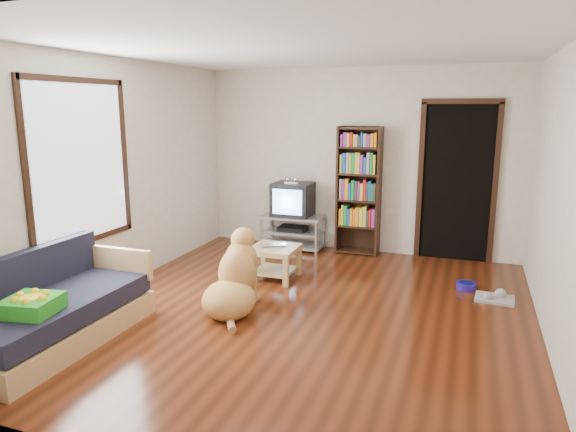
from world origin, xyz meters
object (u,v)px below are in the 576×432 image
(sofa, at_px, (55,313))
(laptop, at_px, (273,246))
(dog_bowl, at_px, (466,286))
(tv_stand, at_px, (293,231))
(green_cushion, at_px, (32,305))
(crt_tv, at_px, (293,199))
(bookshelf, at_px, (359,184))
(grey_rag, at_px, (495,299))
(coffee_table, at_px, (274,256))
(dog, at_px, (235,281))

(sofa, bearing_deg, laptop, 61.44)
(dog_bowl, bearing_deg, tv_stand, 158.24)
(green_cushion, xyz_separation_m, crt_tv, (0.85, 4.00, 0.26))
(green_cushion, xyz_separation_m, dog_bowl, (3.31, 2.99, -0.45))
(dog_bowl, bearing_deg, laptop, -169.40)
(tv_stand, height_order, sofa, sofa)
(laptop, bearing_deg, tv_stand, 71.27)
(laptop, distance_m, bookshelf, 1.75)
(crt_tv, bearing_deg, dog_bowl, -22.21)
(grey_rag, xyz_separation_m, crt_tv, (-2.76, 1.25, 0.73))
(laptop, relative_size, crt_tv, 0.56)
(laptop, xyz_separation_m, sofa, (-1.22, -2.23, -0.15))
(laptop, xyz_separation_m, bookshelf, (0.71, 1.49, 0.59))
(green_cushion, distance_m, grey_rag, 4.56)
(laptop, bearing_deg, coffee_table, 61.46)
(tv_stand, height_order, coffee_table, tv_stand)
(coffee_table, distance_m, dog, 1.08)
(sofa, bearing_deg, dog, 44.65)
(dog_bowl, height_order, grey_rag, dog_bowl)
(grey_rag, bearing_deg, dog, -154.44)
(laptop, relative_size, tv_stand, 0.36)
(coffee_table, bearing_deg, tv_stand, 100.02)
(grey_rag, bearing_deg, dog_bowl, 140.19)
(green_cushion, distance_m, dog_bowl, 4.48)
(dog_bowl, distance_m, coffee_table, 2.26)
(grey_rag, height_order, dog, dog)
(green_cushion, relative_size, sofa, 0.22)
(laptop, height_order, tv_stand, tv_stand)
(dog_bowl, bearing_deg, dog, -146.80)
(dog_bowl, relative_size, coffee_table, 0.40)
(grey_rag, bearing_deg, sofa, -147.29)
(laptop, height_order, bookshelf, bookshelf)
(laptop, bearing_deg, sofa, -147.10)
(laptop, bearing_deg, crt_tv, 71.12)
(grey_rag, height_order, sofa, sofa)
(crt_tv, xyz_separation_m, bookshelf, (0.95, 0.07, 0.26))
(bookshelf, height_order, coffee_table, bookshelf)
(dog_bowl, xyz_separation_m, sofa, (-3.43, -2.65, 0.22))
(green_cushion, bearing_deg, dog_bowl, 31.90)
(laptop, relative_size, sofa, 0.18)
(sofa, xyz_separation_m, dog, (1.20, 1.19, 0.05))
(grey_rag, xyz_separation_m, dog, (-2.53, -1.21, 0.30))
(dog_bowl, bearing_deg, coffee_table, -170.15)
(dog_bowl, xyz_separation_m, crt_tv, (-2.46, 1.00, 0.70))
(bookshelf, relative_size, sofa, 1.00)
(laptop, relative_size, grey_rag, 0.81)
(crt_tv, bearing_deg, sofa, -104.93)
(dog_bowl, xyz_separation_m, grey_rag, (0.30, -0.25, -0.03))
(sofa, bearing_deg, tv_stand, 74.98)
(grey_rag, bearing_deg, coffee_table, -176.93)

